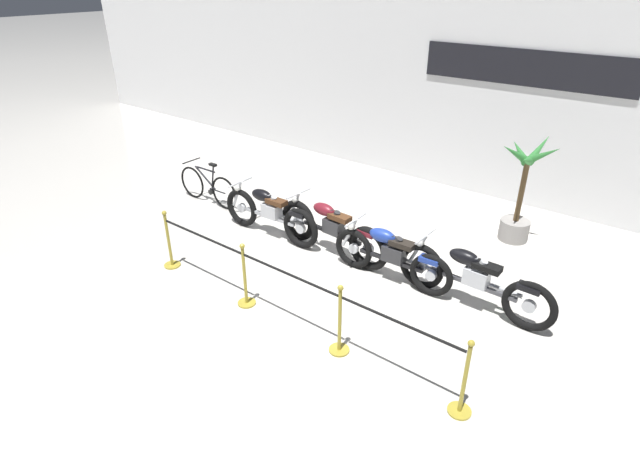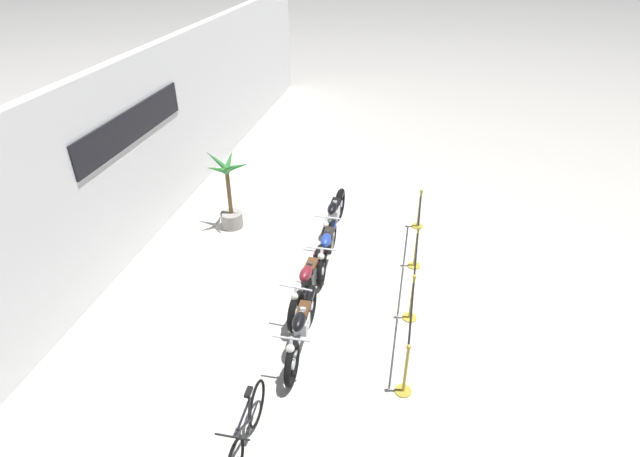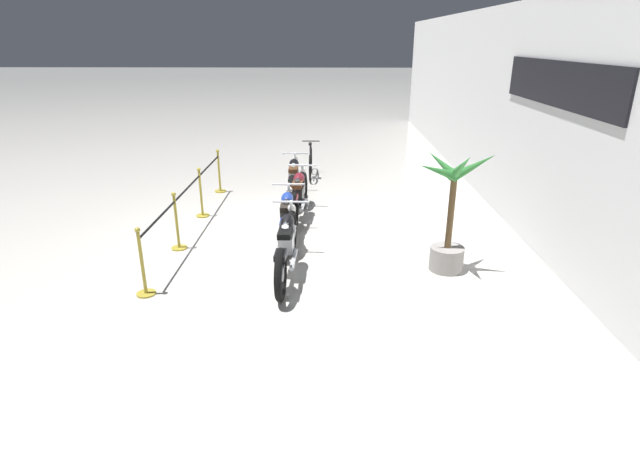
% 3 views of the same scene
% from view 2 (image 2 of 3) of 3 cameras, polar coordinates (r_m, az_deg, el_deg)
% --- Properties ---
extents(ground_plane, '(120.00, 120.00, 0.00)m').
position_cam_2_polar(ground_plane, '(10.70, 3.46, -6.47)').
color(ground_plane, silver).
extents(back_wall, '(28.00, 0.29, 4.20)m').
position_cam_2_polar(back_wall, '(11.34, -22.80, 5.77)').
color(back_wall, white).
rests_on(back_wall, ground).
extents(motorcycle_black_0, '(2.27, 0.62, 0.97)m').
position_cam_2_polar(motorcycle_black_0, '(8.98, -2.14, -11.38)').
color(motorcycle_black_0, black).
rests_on(motorcycle_black_0, ground).
extents(motorcycle_maroon_1, '(2.42, 0.62, 0.98)m').
position_cam_2_polar(motorcycle_maroon_1, '(9.99, -1.35, -6.15)').
color(motorcycle_maroon_1, black).
rests_on(motorcycle_maroon_1, ground).
extents(motorcycle_blue_2, '(2.14, 0.62, 0.94)m').
position_cam_2_polar(motorcycle_blue_2, '(10.99, 0.81, -2.22)').
color(motorcycle_blue_2, black).
rests_on(motorcycle_blue_2, ground).
extents(motorcycle_black_3, '(2.47, 0.62, 0.97)m').
position_cam_2_polar(motorcycle_black_3, '(12.10, 1.56, 1.38)').
color(motorcycle_black_3, black).
rests_on(motorcycle_black_3, ground).
extents(bicycle, '(1.74, 0.48, 0.97)m').
position_cam_2_polar(bicycle, '(7.80, -8.42, -21.92)').
color(bicycle, black).
rests_on(bicycle, ground).
extents(potted_palm_left_of_row, '(1.01, 1.15, 2.02)m').
position_cam_2_polar(potted_palm_left_of_row, '(12.43, -10.29, 3.47)').
color(potted_palm_left_of_row, gray).
rests_on(potted_palm_left_of_row, ground).
extents(stanchion_far_left, '(5.39, 0.28, 1.05)m').
position_cam_2_polar(stanchion_far_left, '(9.40, 10.45, -8.24)').
color(stanchion_far_left, gold).
rests_on(stanchion_far_left, ground).
extents(stanchion_mid_left, '(0.28, 0.28, 1.05)m').
position_cam_2_polar(stanchion_mid_left, '(9.82, 10.37, -8.49)').
color(stanchion_mid_left, gold).
rests_on(stanchion_mid_left, ground).
extents(stanchion_mid_right, '(0.28, 0.28, 1.05)m').
position_cam_2_polar(stanchion_mid_right, '(11.22, 10.85, -2.77)').
color(stanchion_mid_right, gold).
rests_on(stanchion_mid_right, ground).
extents(stanchion_far_right, '(0.28, 0.28, 1.05)m').
position_cam_2_polar(stanchion_far_right, '(12.68, 11.21, 1.57)').
color(stanchion_far_right, gold).
rests_on(stanchion_far_right, ground).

